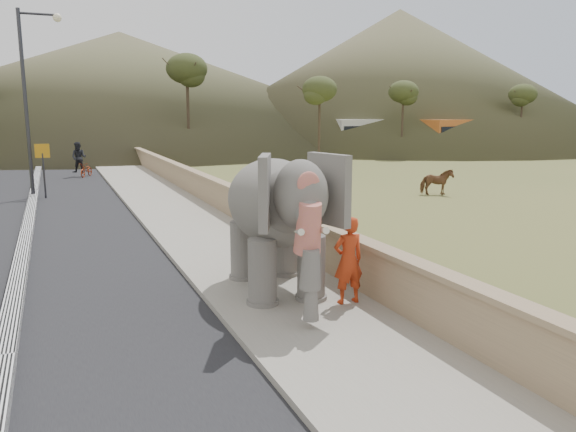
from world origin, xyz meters
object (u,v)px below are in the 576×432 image
object	(u,v)px
lamppost	(32,85)
elephant_and_man	(276,222)
cow	(437,182)
motorcyclist	(82,162)

from	to	relation	value
lamppost	elephant_and_man	distance (m)	17.32
lamppost	cow	distance (m)	18.24
elephant_and_man	motorcyclist	xyz separation A→B (m)	(-2.56, 24.35, -0.70)
cow	motorcyclist	size ratio (longest dim) A/B	0.70
lamppost	motorcyclist	size ratio (longest dim) A/B	3.90
cow	lamppost	bearing A→B (deg)	90.73
lamppost	cow	world-z (taller)	lamppost
lamppost	cow	xyz separation A→B (m)	(16.72, -5.92, -4.27)
lamppost	motorcyclist	world-z (taller)	lamppost
lamppost	cow	bearing A→B (deg)	-19.50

